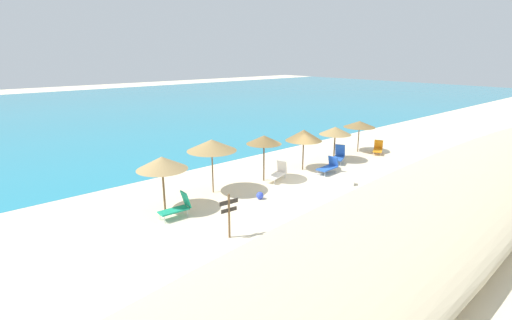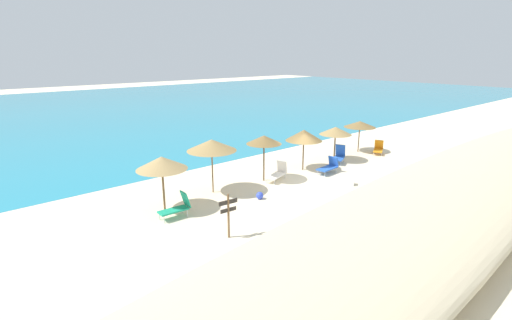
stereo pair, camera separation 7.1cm
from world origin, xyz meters
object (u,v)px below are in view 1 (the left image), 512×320
Objects in this scene: lounge_chair_4 at (329,166)px; beach_umbrella_0 at (162,163)px; beach_umbrella_1 at (212,145)px; lounge_chair_2 at (378,148)px; beach_umbrella_5 at (360,124)px; lounge_chair_0 at (278,173)px; lounge_chair_1 at (339,155)px; wooden_signpost at (229,212)px; beach_ball at (260,196)px; cooler_box at (350,182)px; beach_umbrella_4 at (335,131)px; beach_umbrella_2 at (264,140)px; beach_umbrella_3 at (304,135)px; lounge_chair_3 at (178,207)px.

beach_umbrella_0 is at bearing 77.03° from lounge_chair_4.
lounge_chair_2 is (13.95, -1.36, -2.21)m from beach_umbrella_1.
lounge_chair_0 is (-9.23, -0.75, -1.71)m from beach_umbrella_5.
wooden_signpost is (-12.23, -3.76, 0.59)m from lounge_chair_1.
wooden_signpost is 4.96× the size of beach_ball.
lounge_chair_0 reaches higher than beach_ball.
cooler_box is (-3.17, -3.20, -0.35)m from lounge_chair_1.
lounge_chair_0 is at bearing 36.81° from wooden_signpost.
beach_umbrella_5 is 5.20× the size of cooler_box.
cooler_box is at bearing -131.78° from beach_umbrella_4.
cooler_box is at bearing -20.91° from beach_umbrella_0.
lounge_chair_1 is at bearing 9.64° from beach_ball.
wooden_signpost is (-9.86, -2.76, 0.68)m from lounge_chair_4.
beach_umbrella_2 is 7.43m from wooden_signpost.
lounge_chair_1 is at bearing -165.67° from beach_umbrella_5.
lounge_chair_1 is at bearing -108.52° from beach_umbrella_4.
lounge_chair_1 is at bearing -5.55° from beach_umbrella_1.
cooler_box is at bearing 155.32° from lounge_chair_4.
beach_umbrella_2 reaches higher than beach_umbrella_5.
beach_umbrella_4 is 9.12m from beach_ball.
beach_umbrella_3 is 1.49× the size of lounge_chair_0.
lounge_chair_3 is at bearing 62.62° from lounge_chair_2.
beach_ball is (-12.71, -1.03, -0.21)m from lounge_chair_2.
beach_umbrella_0 is 1.83× the size of lounge_chair_2.
beach_umbrella_0 is at bearing 58.81° from lounge_chair_2.
beach_umbrella_3 is at bearing 20.04° from beach_ball.
lounge_chair_3 is (-7.13, -0.80, 0.09)m from lounge_chair_0.
lounge_chair_1 is 4.51m from cooler_box.
lounge_chair_4 is 10.26m from wooden_signpost.
beach_umbrella_4 is 1.52× the size of lounge_chair_4.
lounge_chair_2 reaches higher than cooler_box.
cooler_box is (9.67, -3.70, -2.16)m from beach_umbrella_0.
beach_umbrella_5 is 1.63× the size of lounge_chair_2.
lounge_chair_1 is at bearing -5.37° from beach_umbrella_2.
beach_umbrella_0 is 1.79× the size of lounge_chair_3.
lounge_chair_1 reaches higher than lounge_chair_2.
wooden_signpost is at bearing -143.36° from beach_umbrella_2.
beach_umbrella_0 is 10.74m from lounge_chair_4.
beach_umbrella_0 is 6.47m from beach_umbrella_2.
lounge_chair_2 is 12.75m from beach_ball.
beach_ball is (1.23, -2.39, -2.42)m from beach_umbrella_1.
beach_umbrella_3 is at bearing 87.98° from cooler_box.
beach_ball is at bearing -24.11° from beach_umbrella_0.
beach_umbrella_0 is 3.15m from beach_umbrella_1.
beach_umbrella_5 is at bearing 31.36° from cooler_box.
beach_ball is at bearing -167.05° from beach_umbrella_4.
beach_umbrella_0 reaches higher than beach_umbrella_4.
beach_umbrella_1 is 5.54m from wooden_signpost.
lounge_chair_0 is at bearing 65.62° from lounge_chair_4.
lounge_chair_2 is at bearing -13.49° from beach_umbrella_4.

